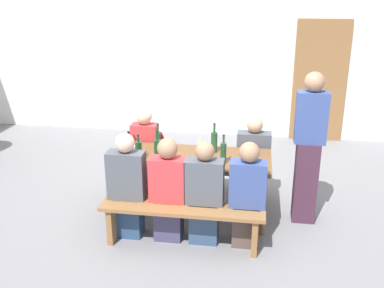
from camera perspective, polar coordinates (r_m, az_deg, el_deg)
ground_plane at (r=5.38m, az=0.00°, el=-9.07°), size 24.00×24.00×0.00m
back_wall at (r=8.03m, az=3.60°, el=12.45°), size 14.00×0.20×3.20m
wooden_door at (r=8.01m, az=16.14°, el=7.74°), size 0.90×0.06×2.10m
tasting_table at (r=5.10m, az=0.00°, el=-2.50°), size 1.80×0.78×0.75m
bench_near at (r=4.62m, az=-1.31°, el=-9.32°), size 1.70×0.30×0.45m
bench_far at (r=5.85m, az=1.02°, el=-2.88°), size 1.70×0.30×0.45m
wine_bottle_0 at (r=4.84m, az=4.06°, el=-1.11°), size 0.07×0.07×0.33m
wine_bottle_1 at (r=4.99m, az=-6.91°, el=-0.76°), size 0.07×0.07×0.29m
wine_bottle_2 at (r=5.05m, az=-8.10°, el=-0.51°), size 0.07×0.07×0.31m
wine_bottle_3 at (r=5.17m, az=2.88°, el=0.33°), size 0.08×0.08×0.35m
wine_bottle_4 at (r=5.30m, az=-4.42°, el=0.58°), size 0.07×0.07×0.31m
wine_bottle_5 at (r=4.91m, az=-4.50°, el=-0.75°), size 0.07×0.07×0.35m
wine_glass_0 at (r=5.39m, az=-7.48°, el=0.84°), size 0.07×0.07×0.17m
wine_glass_1 at (r=5.38m, az=-3.99°, el=1.12°), size 0.08×0.08×0.18m
wine_glass_2 at (r=5.22m, az=1.07°, el=0.46°), size 0.07×0.07×0.17m
wine_glass_3 at (r=5.07m, az=-4.47°, el=-0.03°), size 0.07×0.07×0.19m
wine_glass_4 at (r=4.82m, az=1.69°, el=-1.38°), size 0.06×0.06×0.16m
seated_guest_near_0 at (r=4.79m, az=-8.37°, el=-5.65°), size 0.39×0.24×1.17m
seated_guest_near_1 at (r=4.69m, az=-3.09°, el=-6.17°), size 0.38×0.24×1.14m
seated_guest_near_2 at (r=4.64m, az=1.60°, el=-6.66°), size 0.40×0.24×1.12m
seated_guest_near_3 at (r=4.61m, az=7.14°, el=-6.80°), size 0.37×0.24×1.14m
seated_guest_far_0 at (r=5.77m, az=-6.04°, el=-1.15°), size 0.33×0.24×1.14m
seated_guest_far_1 at (r=5.61m, az=7.89°, el=-2.27°), size 0.42×0.24×1.10m
standing_host at (r=5.10m, az=14.78°, el=-0.78°), size 0.34×0.24×1.74m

